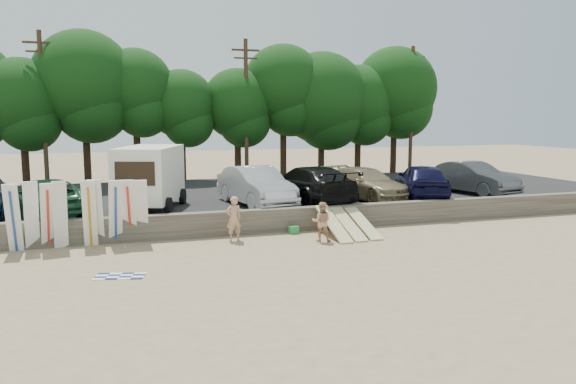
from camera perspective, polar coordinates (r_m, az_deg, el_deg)
name	(u,v)px	position (r m, az deg, el deg)	size (l,w,h in m)	color
ground	(298,248)	(21.05, 1.02, -5.66)	(120.00, 120.00, 0.00)	tan
seawall	(275,220)	(23.74, -1.34, -2.89)	(44.00, 0.50, 1.00)	#6B6356
parking_lot	(236,199)	(30.93, -5.34, -0.71)	(44.00, 14.50, 0.70)	#282828
treeline	(219,93)	(37.65, -7.06, 9.99)	(33.56, 6.39, 9.38)	#382616
utility_poles	(246,107)	(36.41, -4.27, 8.59)	(25.80, 0.26, 9.00)	#473321
box_trailer	(150,174)	(26.04, -13.87, 1.78)	(3.60, 4.90, 2.81)	white
car_1	(44,198)	(25.39, -23.56, -0.57)	(2.64, 5.72, 1.59)	#173F26
car_2	(256,186)	(26.44, -3.29, 0.62)	(1.92, 5.50, 1.81)	#B4B5BA
car_3	(309,184)	(27.24, 2.15, 0.80)	(2.49, 6.12, 1.78)	black
car_4	(365,183)	(28.69, 7.85, 0.86)	(2.18, 5.37, 1.56)	#8D7C59
car_5	(421,181)	(29.47, 13.40, 1.12)	(2.10, 5.23, 1.78)	black
car_6	(472,178)	(32.05, 18.23, 1.40)	(1.81, 5.18, 1.71)	#434647
surfboard_upright_0	(13,218)	(22.27, -26.14, -2.40)	(0.50, 0.06, 2.60)	white
surfboard_upright_1	(31,216)	(22.39, -24.62, -2.21)	(0.50, 0.06, 2.60)	white
surfboard_upright_2	(48,216)	(22.25, -23.20, -2.27)	(0.50, 0.06, 2.60)	white
surfboard_upright_3	(60,215)	(22.22, -22.14, -2.16)	(0.50, 0.06, 2.60)	white
surfboard_upright_4	(90,214)	(22.13, -19.51, -2.07)	(0.50, 0.06, 2.60)	white
surfboard_upright_5	(96,213)	(22.26, -18.92, -1.99)	(0.50, 0.06, 2.60)	white
surfboard_upright_6	(116,212)	(22.18, -17.12, -1.99)	(0.50, 0.06, 2.60)	white
surfboard_upright_7	(129,211)	(22.31, -15.83, -1.90)	(0.50, 0.06, 2.60)	white
surfboard_upright_8	(141,211)	(22.32, -14.69, -1.88)	(0.50, 0.06, 2.60)	white
surfboard_low_0	(333,224)	(22.88, 4.62, -3.21)	(0.56, 3.00, 0.07)	#D7CA87
surfboard_low_1	(347,223)	(23.23, 6.05, -3.16)	(0.56, 3.00, 0.07)	#D7CA87
surfboard_low_2	(362,222)	(23.59, 7.53, -3.05)	(0.56, 3.00, 0.07)	#D7CA87
beachgoer_a	(234,219)	(22.09, -5.54, -2.71)	(0.65, 0.42, 1.77)	tan
beachgoer_b	(322,222)	(21.96, 3.43, -3.03)	(0.76, 0.59, 1.56)	tan
cooler	(294,230)	(23.44, 0.57, -3.88)	(0.38, 0.30, 0.32)	green
gear_bag	(335,228)	(24.09, 4.76, -3.70)	(0.30, 0.25, 0.22)	#CB5617
beach_towel	(120,276)	(18.13, -16.71, -8.19)	(1.50, 1.50, 0.00)	white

